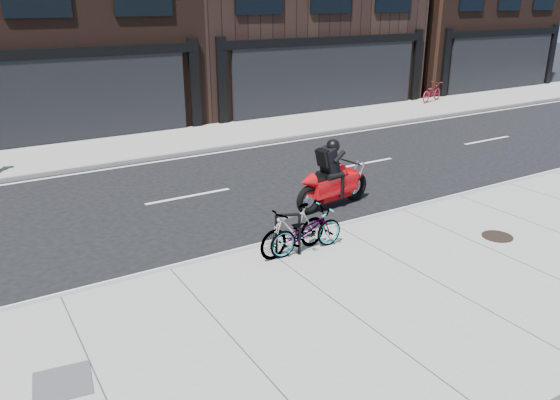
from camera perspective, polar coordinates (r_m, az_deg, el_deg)
ground at (r=13.15m, az=-6.23°, el=-2.17°), size 120.00×120.00×0.00m
sidewalk_near at (r=9.30m, az=7.36°, el=-11.89°), size 60.00×6.00×0.13m
sidewalk_far at (r=20.10m, az=-15.77°, el=5.30°), size 60.00×3.50×0.13m
bike_rack at (r=10.90m, az=0.83°, el=-3.20°), size 0.49×0.24×0.88m
bicycle_front at (r=11.08m, az=2.75°, el=-3.23°), size 1.71×0.61×0.89m
bicycle_rear at (r=10.97m, az=1.41°, el=-3.15°), size 1.71×0.67×1.00m
motorcycle at (r=13.86m, az=5.91°, el=2.22°), size 2.39×0.70×1.78m
bicycle_far at (r=28.95m, az=15.57°, el=10.81°), size 1.90×1.15×0.95m
manhole_cover at (r=12.80m, az=21.76°, el=-3.55°), size 0.82×0.82×0.02m
utility_grate at (r=8.27m, az=-21.78°, el=-17.32°), size 0.85×0.85×0.02m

